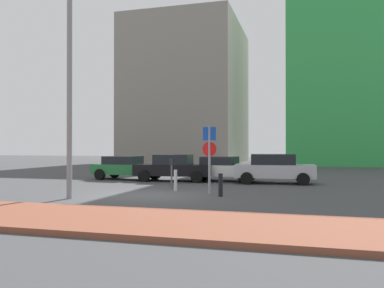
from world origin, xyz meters
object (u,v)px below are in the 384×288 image
(parking_meter, at_px, (172,169))
(traffic_bollard_near, at_px, (221,185))
(parked_car_green, at_px, (127,167))
(parked_car_white, at_px, (223,168))
(parking_sign_post, at_px, (209,152))
(parked_car_black, at_px, (174,167))
(traffic_bollard_mid, at_px, (176,180))
(parked_car_silver, at_px, (274,168))
(street_lamp, at_px, (70,74))

(parking_meter, xyz_separation_m, traffic_bollard_near, (2.70, -2.03, -0.45))
(parked_car_green, bearing_deg, parked_car_white, 4.02)
(parked_car_white, height_order, traffic_bollard_near, parked_car_white)
(parked_car_white, distance_m, parking_sign_post, 6.33)
(parked_car_white, distance_m, parking_meter, 5.01)
(parked_car_green, xyz_separation_m, parked_car_black, (3.03, -0.25, 0.04))
(traffic_bollard_mid, bearing_deg, parking_meter, 122.23)
(parked_car_green, relative_size, traffic_bollard_near, 4.74)
(parked_car_silver, bearing_deg, traffic_bollard_near, -104.71)
(parked_car_green, xyz_separation_m, parked_car_silver, (8.59, -0.27, 0.09))
(parked_car_green, relative_size, traffic_bollard_mid, 4.58)
(parked_car_black, height_order, traffic_bollard_near, parked_car_black)
(parked_car_silver, bearing_deg, parked_car_green, 178.22)
(parked_car_green, height_order, parking_meter, parking_meter)
(parking_meter, height_order, traffic_bollard_near, parking_meter)
(street_lamp, height_order, traffic_bollard_mid, street_lamp)
(parked_car_green, distance_m, parking_sign_post, 8.69)
(parked_car_white, height_order, parking_meter, parking_meter)
(parking_sign_post, bearing_deg, traffic_bollard_near, -46.40)
(parking_meter, distance_m, traffic_bollard_mid, 0.86)
(parked_car_green, height_order, parked_car_white, same)
(parked_car_green, relative_size, parked_car_white, 1.04)
(parking_sign_post, distance_m, traffic_bollard_near, 1.55)
(street_lamp, bearing_deg, traffic_bollard_near, 22.08)
(parked_car_green, bearing_deg, parked_car_black, -4.72)
(traffic_bollard_near, bearing_deg, parked_car_white, 100.44)
(parked_car_silver, bearing_deg, parked_car_white, 166.88)
(parked_car_green, relative_size, parking_meter, 3.06)
(traffic_bollard_mid, bearing_deg, street_lamp, -130.21)
(parked_car_black, bearing_deg, traffic_bollard_near, -57.40)
(parked_car_white, distance_m, traffic_bollard_near, 6.95)
(parking_meter, xyz_separation_m, street_lamp, (-2.61, -4.19, 3.77))
(parked_car_white, bearing_deg, parked_car_green, -175.98)
(parked_car_green, relative_size, street_lamp, 0.53)
(parked_car_green, xyz_separation_m, parking_sign_post, (6.38, -5.80, 1.02))
(parked_car_black, xyz_separation_m, parked_car_white, (2.69, 0.65, -0.04))
(parked_car_black, relative_size, parking_sign_post, 1.61)
(parked_car_black, distance_m, parking_meter, 4.33)
(parked_car_silver, height_order, traffic_bollard_mid, parked_car_silver)
(parked_car_white, relative_size, parked_car_silver, 0.96)
(parked_car_green, relative_size, parking_sign_post, 1.53)
(traffic_bollard_mid, bearing_deg, parked_car_black, 109.02)
(parked_car_silver, height_order, street_lamp, street_lamp)
(parking_sign_post, bearing_deg, traffic_bollard_mid, 155.42)
(parked_car_green, distance_m, parked_car_black, 3.04)
(parked_car_silver, distance_m, traffic_bollard_mid, 6.17)
(parked_car_white, bearing_deg, street_lamp, -114.29)
(parked_car_green, distance_m, parked_car_silver, 8.60)
(parking_meter, xyz_separation_m, traffic_bollard_mid, (0.40, -0.63, -0.44))
(parked_car_white, height_order, parked_car_silver, parked_car_silver)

